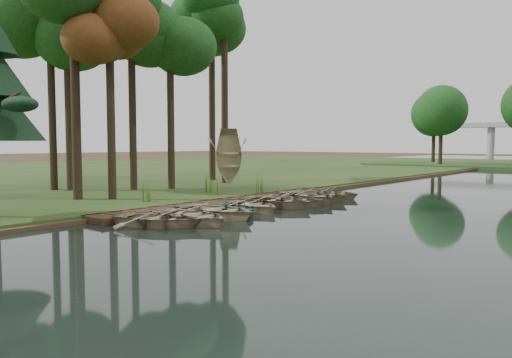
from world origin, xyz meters
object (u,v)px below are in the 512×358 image
Objects in this scene: rowboat_2 at (215,208)px; stored_rowboat at (228,180)px; boardwalk at (233,202)px; rowboat_1 at (190,214)px; rowboat_0 at (160,217)px.

stored_rowboat is at bearing 38.25° from rowboat_2.
boardwalk is 6.33m from rowboat_1.
stored_rowboat is (-5.67, 5.84, 0.54)m from boardwalk.
boardwalk is 4.61× the size of rowboat_0.
rowboat_1 is (0.42, 1.10, 0.02)m from rowboat_0.
rowboat_1 is 0.97× the size of stored_rowboat.
rowboat_2 is (0.11, 2.81, 0.04)m from rowboat_0.
rowboat_0 is at bearing -69.85° from boardwalk.
boardwalk is 4.70m from rowboat_2.
stored_rowboat is (-8.26, 9.76, 0.25)m from rowboat_2.
boardwalk is at bearing -1.90° from rowboat_0.
stored_rowboat reaches higher than rowboat_0.
boardwalk is at bearing 29.42° from rowboat_1.
rowboat_2 is 12.79m from stored_rowboat.
rowboat_0 is 14.98m from stored_rowboat.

